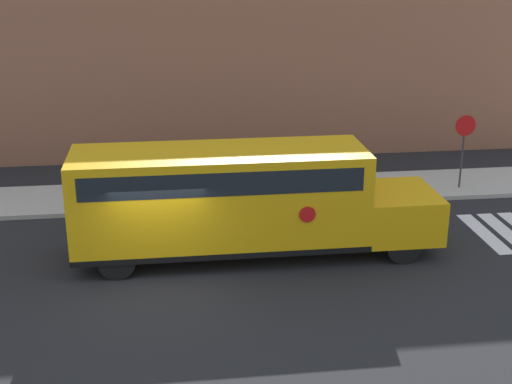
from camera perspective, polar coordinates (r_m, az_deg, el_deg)
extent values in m
plane|color=black|center=(19.26, -7.62, -7.02)|extent=(60.00, 60.00, 0.00)
cube|color=#B2ADA3|center=(25.23, -7.66, -0.34)|extent=(44.00, 3.00, 0.15)
cube|color=#935B42|center=(30.50, -8.08, 12.32)|extent=(32.00, 4.00, 9.73)
cube|color=white|center=(23.15, 17.78, -3.16)|extent=(0.50, 3.20, 0.01)
cube|color=white|center=(23.45, 19.34, -3.04)|extent=(0.50, 3.20, 0.01)
cube|color=#EAA80F|center=(19.86, -2.91, -0.42)|extent=(8.12, 2.50, 2.68)
cube|color=#EAA80F|center=(21.09, 11.18, -1.58)|extent=(2.16, 2.50, 1.29)
cube|color=black|center=(20.32, -2.85, -3.76)|extent=(8.12, 2.54, 0.16)
cube|color=black|center=(19.61, -2.94, 1.75)|extent=(7.47, 2.53, 0.64)
cylinder|color=red|center=(19.00, 4.14, -1.81)|extent=(0.44, 0.02, 0.44)
cylinder|color=black|center=(22.23, 9.96, -2.05)|extent=(1.00, 0.30, 1.00)
cylinder|color=black|center=(20.34, 11.72, -4.24)|extent=(1.00, 0.30, 1.00)
cylinder|color=black|center=(21.34, -10.76, -3.03)|extent=(1.00, 0.30, 1.00)
cylinder|color=black|center=(19.36, -11.08, -5.44)|extent=(1.00, 0.30, 1.00)
cylinder|color=#38383A|center=(26.40, 16.14, 2.61)|extent=(0.07, 0.07, 2.48)
cylinder|color=red|center=(26.05, 16.42, 5.12)|extent=(0.74, 0.03, 0.74)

